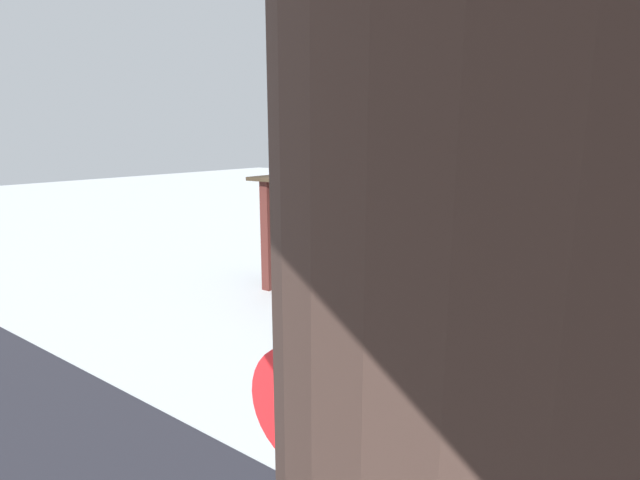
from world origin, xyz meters
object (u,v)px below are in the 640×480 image
object	(u,v)px
bus_shelter	(348,214)
bench_right_inside	(389,285)
bench_left_inside	(315,271)
dog	(356,319)
bench_center_inside	(350,276)
person_walking	(355,302)

from	to	relation	value
bus_shelter	bench_right_inside	xyz separation A→B (m)	(0.87, 0.10, -1.28)
bus_shelter	bench_left_inside	size ratio (longest dim) A/B	4.43
bench_left_inside	bench_right_inside	bearing A→B (deg)	-0.02
dog	bus_shelter	bearing A→B (deg)	125.24
bus_shelter	bench_right_inside	size ratio (longest dim) A/B	4.43
bench_center_inside	bench_right_inside	xyz separation A→B (m)	(0.87, 0.00, -0.02)
bus_shelter	bench_center_inside	distance (m)	1.26
bench_center_inside	bench_right_inside	bearing A→B (deg)	0.07
bench_right_inside	person_walking	xyz separation A→B (m)	(1.02, -2.91, 0.71)
bench_center_inside	dog	size ratio (longest dim) A/B	0.87
bus_shelter	bench_center_inside	size ratio (longest dim) A/B	4.43
bench_left_inside	bench_center_inside	size ratio (longest dim) A/B	1.00
bench_left_inside	bench_right_inside	world-z (taller)	bench_right_inside
bench_center_inside	person_walking	distance (m)	3.54
bus_shelter	dog	bearing A→B (deg)	-54.76
bus_shelter	bench_left_inside	bearing A→B (deg)	173.68
person_walking	dog	world-z (taller)	person_walking
dog	bench_right_inside	bearing A→B (deg)	104.06
bus_shelter	bench_center_inside	xyz separation A→B (m)	(0.00, 0.09, -1.26)
bench_center_inside	bench_right_inside	size ratio (longest dim) A/B	1.00
bench_center_inside	dog	bearing A→B (deg)	-56.02
bench_left_inside	dog	distance (m)	3.04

